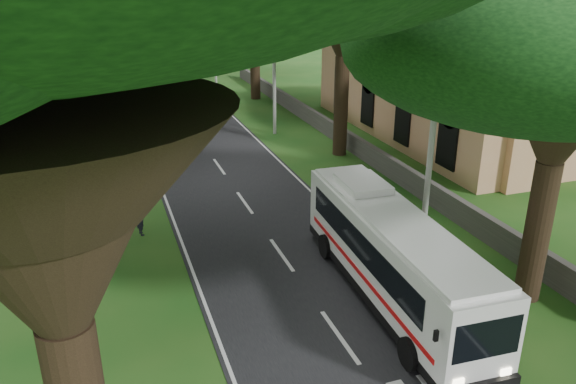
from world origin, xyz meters
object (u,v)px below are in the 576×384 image
(pole_far, at_px, (214,43))
(distant_car_a, at_px, (154,90))
(church, at_px, (462,66))
(distant_car_c, at_px, (170,58))
(pedestrian, at_px, (140,219))
(distant_car_b, at_px, (128,73))
(pole_mid, at_px, (274,76))
(coach_bus, at_px, (391,254))
(pole_near, at_px, (430,162))

(pole_far, relative_size, distant_car_a, 1.80)
(church, relative_size, distant_car_c, 5.96)
(distant_car_c, height_order, pedestrian, pedestrian)
(distant_car_b, relative_size, pedestrian, 2.79)
(pole_mid, bearing_deg, pedestrian, -127.90)
(church, bearing_deg, distant_car_c, 110.13)
(pole_far, bearing_deg, distant_car_c, 98.83)
(pedestrian, bearing_deg, distant_car_c, -23.08)
(distant_car_b, bearing_deg, distant_car_a, -99.99)
(church, height_order, distant_car_a, church)
(distant_car_a, relative_size, pedestrian, 2.87)
(church, bearing_deg, coach_bus, -130.30)
(pole_near, height_order, distant_car_a, pole_near)
(pole_near, height_order, distant_car_c, pole_near)
(coach_bus, height_order, pedestrian, coach_bus)
(church, distance_m, pole_near, 19.88)
(pole_near, height_order, pole_mid, same)
(distant_car_b, xyz_separation_m, pedestrian, (-2.40, -39.89, 0.03))
(pole_far, height_order, coach_bus, pole_far)
(church, relative_size, pole_far, 3.00)
(distant_car_a, relative_size, distant_car_c, 1.10)
(distant_car_a, xyz_separation_m, distant_car_c, (4.41, 20.76, -0.17))
(pedestrian, bearing_deg, distant_car_b, -17.00)
(church, bearing_deg, pole_mid, 160.19)
(distant_car_c, bearing_deg, pole_near, 103.40)
(pole_near, bearing_deg, distant_car_c, 92.55)
(pole_far, distance_m, pedestrian, 35.86)
(coach_bus, xyz_separation_m, distant_car_c, (0.30, 58.42, -1.17))
(pole_mid, relative_size, pedestrian, 5.16)
(pole_near, bearing_deg, distant_car_b, 100.49)
(distant_car_b, relative_size, distant_car_c, 1.08)
(distant_car_a, bearing_deg, pole_near, 92.93)
(pole_mid, bearing_deg, distant_car_a, 114.28)
(distant_car_b, xyz_separation_m, distant_car_c, (6.00, 10.20, -0.13))
(pole_far, xyz_separation_m, distant_car_a, (-6.91, -4.67, -3.39))
(distant_car_a, bearing_deg, pedestrian, 74.12)
(pole_mid, xyz_separation_m, distant_car_c, (-2.50, 36.09, -3.57))
(church, distance_m, coach_bus, 23.65)
(church, height_order, distant_car_b, church)
(distant_car_b, bearing_deg, distant_car_c, 41.01)
(distant_car_a, bearing_deg, coach_bus, 88.09)
(distant_car_a, bearing_deg, church, 126.11)
(church, bearing_deg, distant_car_a, 134.26)
(distant_car_c, bearing_deg, pedestrian, 91.33)
(church, distance_m, pole_mid, 13.16)
(distant_car_c, bearing_deg, pole_far, 109.68)
(pole_far, bearing_deg, coach_bus, -93.78)
(distant_car_b, bearing_deg, pole_far, -53.25)
(pole_far, distance_m, distant_car_a, 9.01)
(pole_mid, relative_size, distant_car_a, 1.80)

